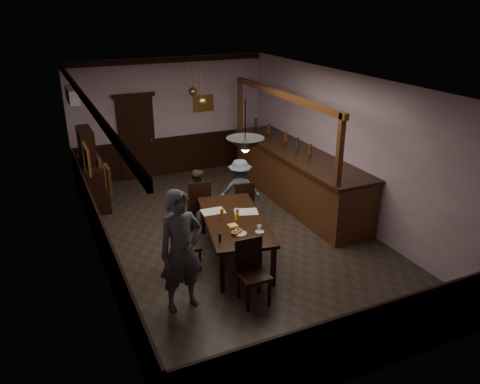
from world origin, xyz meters
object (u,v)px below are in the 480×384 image
chair_far_left (199,202)px  chair_far_right (243,201)px  bar_counter (297,175)px  pendant_brass_far (193,92)px  soda_can (236,218)px  person_standing (181,251)px  person_seated_right (240,189)px  sideboard (92,175)px  dining_table (234,222)px  person_seated_left (197,196)px  coffee_cup (259,227)px  pendant_iron (245,145)px  chair_side (184,244)px  pendant_brass_mid (202,102)px  chair_near (252,268)px

chair_far_left → chair_far_right: bearing=179.0°
bar_counter → pendant_brass_far: pendant_brass_far is taller
soda_can → person_standing: bearing=-144.2°
person_seated_right → chair_far_right: bearing=99.7°
person_standing → sideboard: size_ratio=1.07×
dining_table → person_seated_left: size_ratio=2.04×
coffee_cup → person_seated_left: bearing=110.4°
pendant_iron → chair_far_left: bearing=90.3°
person_seated_right → pendant_brass_far: (-0.17, 2.30, 1.65)m
bar_counter → pendant_brass_far: 3.12m
person_seated_left → person_seated_right: bearing=-162.3°
chair_side → pendant_brass_mid: (1.34, 2.57, 1.81)m
chair_far_left → bar_counter: size_ratio=0.23×
person_seated_left → pendant_iron: 2.96m
coffee_cup → soda_can: size_ratio=0.67×
pendant_brass_far → person_standing: bearing=-111.6°
chair_side → person_seated_right: 2.24m
pendant_iron → pendant_brass_mid: 3.38m
sideboard → bar_counter: 4.54m
pendant_brass_far → chair_far_right: bearing=-87.4°
chair_far_left → pendant_brass_mid: (0.57, 1.22, 1.73)m
chair_far_right → person_seated_left: 0.95m
chair_far_left → pendant_iron: 2.75m
pendant_brass_mid → person_seated_right: bearing=-71.7°
pendant_iron → chair_far_right: bearing=65.7°
chair_far_right → pendant_iron: bearing=74.5°
person_standing → coffee_cup: person_standing is taller
soda_can → pendant_brass_far: pendant_brass_far is taller
person_seated_left → chair_far_left: bearing=108.1°
person_standing → pendant_brass_far: 5.26m
person_standing → pendant_brass_far: bearing=60.9°
person_standing → person_seated_left: (1.16, 2.62, -0.36)m
dining_table → chair_side: bearing=-178.9°
person_seated_left → dining_table: bearing=123.8°
chair_far_right → person_seated_right: size_ratio=0.71×
chair_near → pendant_iron: pendant_iron is taller
soda_can → chair_side: bearing=176.3°
person_seated_right → pendant_iron: (-0.92, -2.21, 1.67)m
chair_far_right → pendant_brass_mid: size_ratio=1.15×
sideboard → chair_far_right: bearing=-40.7°
person_standing → pendant_brass_mid: 4.16m
person_seated_left → coffee_cup: 2.20m
pendant_brass_far → bar_counter: bearing=-50.1°
chair_near → soda_can: 1.27m
soda_can → pendant_iron: 1.68m
sideboard → pendant_brass_mid: 2.94m
chair_near → person_seated_right: person_seated_right is taller
person_standing → sideboard: (-0.64, 4.42, -0.23)m
chair_far_right → chair_near: chair_near is taller
chair_far_left → coffee_cup: (0.38, -1.88, 0.23)m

